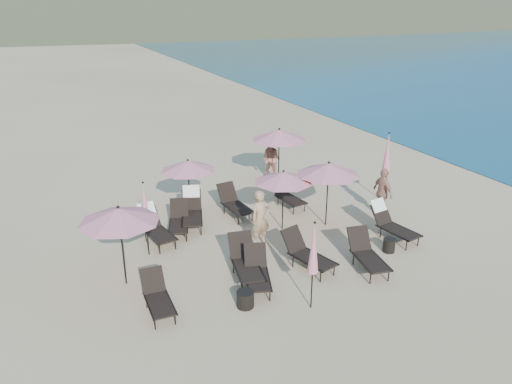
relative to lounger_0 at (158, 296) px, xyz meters
name	(u,v)px	position (x,y,z in m)	size (l,w,h in m)	color
ground	(330,266)	(4.91, 0.08, -0.40)	(800.00, 800.00, 0.00)	#D6BA8C
lounger_0	(158,296)	(0.00, 0.00, 0.00)	(0.61, 1.51, 0.86)	black
lounger_1	(245,261)	(2.54, 0.55, 0.07)	(0.98, 1.85, 1.01)	black
lounger_2	(257,271)	(2.63, 0.01, 0.03)	(1.10, 1.70, 0.91)	black
lounger_3	(307,253)	(4.28, 0.30, 0.05)	(1.05, 1.80, 0.98)	black
lounger_4	(367,254)	(5.77, -0.43, 0.05)	(0.93, 1.77, 0.97)	black
lounger_5	(391,222)	(7.61, 0.82, 0.11)	(0.88, 1.79, 1.07)	black
lounger_6	(155,226)	(0.87, 3.68, 0.10)	(0.89, 1.77, 1.05)	black
lounger_7	(179,220)	(1.71, 3.97, 0.02)	(1.07, 1.68, 0.91)	black
lounger_8	(192,209)	(2.29, 4.40, 0.13)	(1.15, 1.89, 1.11)	black
lounger_9	(234,203)	(3.83, 4.46, 0.05)	(0.78, 1.74, 0.97)	black
lounger_10	(287,195)	(5.86, 4.39, 0.01)	(0.78, 1.61, 0.89)	black
umbrella_open_0	(119,215)	(-0.47, 1.56, 1.57)	(2.08, 2.08, 2.24)	black
umbrella_open_1	(283,177)	(4.82, 2.78, 1.39)	(1.88, 1.88, 2.03)	black
umbrella_open_2	(329,169)	(6.27, 2.45, 1.55)	(2.05, 2.05, 2.21)	black
umbrella_open_3	(188,166)	(2.44, 5.10, 1.40)	(1.89, 1.89, 2.03)	black
umbrella_open_4	(279,135)	(6.53, 6.37, 1.69)	(2.20, 2.20, 2.37)	black
umbrella_closed_0	(314,249)	(3.41, -1.43, 1.21)	(0.27, 0.27, 2.31)	black
umbrella_closed_1	(387,154)	(9.31, 3.33, 1.43)	(0.31, 0.31, 2.63)	black
umbrella_closed_2	(145,205)	(0.46, 2.87, 1.19)	(0.27, 0.27, 2.29)	black
side_table_0	(245,299)	(1.97, -0.73, -0.19)	(0.43, 0.43, 0.42)	black
side_table_1	(389,245)	(6.96, 0.07, -0.19)	(0.36, 0.36, 0.41)	black
beachgoer_a	(261,219)	(3.69, 2.03, 0.49)	(0.65, 0.42, 1.78)	#A37E58
beachgoer_b	(271,159)	(6.63, 7.24, 0.44)	(0.81, 0.63, 1.68)	#AD6E59
beachgoer_c	(383,192)	(8.42, 2.31, 0.45)	(1.00, 0.41, 1.70)	tan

